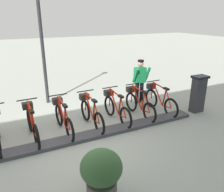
{
  "coord_description": "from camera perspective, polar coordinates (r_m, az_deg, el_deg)",
  "views": [
    {
      "loc": [
        -5.2,
        1.49,
        3.18
      ],
      "look_at": [
        0.5,
        -1.28,
        0.9
      ],
      "focal_mm": 36.16,
      "sensor_mm": 36.0,
      "label": 1
    }
  ],
  "objects": [
    {
      "name": "bike_docked_4",
      "position": [
        6.57,
        -12.29,
        -5.46
      ],
      "size": [
        1.72,
        0.54,
        1.02
      ],
      "color": "black",
      "rests_on": "ground"
    },
    {
      "name": "bike_docked_5",
      "position": [
        6.46,
        -19.57,
        -6.67
      ],
      "size": [
        1.72,
        0.54,
        1.02
      ],
      "color": "black",
      "rests_on": "ground"
    },
    {
      "name": "bike_docked_2",
      "position": [
        7.09,
        0.99,
        -3.04
      ],
      "size": [
        1.72,
        0.54,
        1.02
      ],
      "color": "black",
      "rests_on": "ground"
    },
    {
      "name": "bike_docked_0",
      "position": [
        7.94,
        11.89,
        -0.92
      ],
      "size": [
        1.72,
        0.54,
        1.02
      ],
      "color": "black",
      "rests_on": "ground"
    },
    {
      "name": "lamp_post",
      "position": [
        8.49,
        -17.68,
        16.66
      ],
      "size": [
        0.32,
        0.32,
        4.41
      ],
      "color": "#2D2D33",
      "rests_on": "ground"
    },
    {
      "name": "ground_plane",
      "position": [
        6.27,
        -8.74,
        -10.93
      ],
      "size": [
        60.0,
        60.0,
        0.0
      ],
      "primitive_type": "plane",
      "color": "#ADB3A6"
    },
    {
      "name": "worker_near_rack",
      "position": [
        8.44,
        7.06,
        4.01
      ],
      "size": [
        0.46,
        0.62,
        1.66
      ],
      "color": "white",
      "rests_on": "ground"
    },
    {
      "name": "planter_bush",
      "position": [
        4.24,
        -2.7,
        -18.74
      ],
      "size": [
        0.76,
        0.76,
        0.97
      ],
      "color": "#59544C",
      "rests_on": "ground"
    },
    {
      "name": "dock_rail_base",
      "position": [
        6.25,
        -8.76,
        -10.53
      ],
      "size": [
        0.44,
        7.53,
        0.1
      ],
      "primitive_type": "cube",
      "color": "#47474C",
      "rests_on": "ground"
    },
    {
      "name": "bike_docked_1",
      "position": [
        7.48,
        6.76,
        -1.93
      ],
      "size": [
        1.72,
        0.54,
        1.02
      ],
      "color": "black",
      "rests_on": "ground"
    },
    {
      "name": "payment_kiosk",
      "position": [
        8.23,
        20.93,
        0.66
      ],
      "size": [
        0.36,
        0.52,
        1.28
      ],
      "color": "#38383D",
      "rests_on": "ground"
    },
    {
      "name": "bike_docked_3",
      "position": [
        6.78,
        -5.38,
        -4.24
      ],
      "size": [
        1.72,
        0.54,
        1.02
      ],
      "color": "black",
      "rests_on": "ground"
    }
  ]
}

